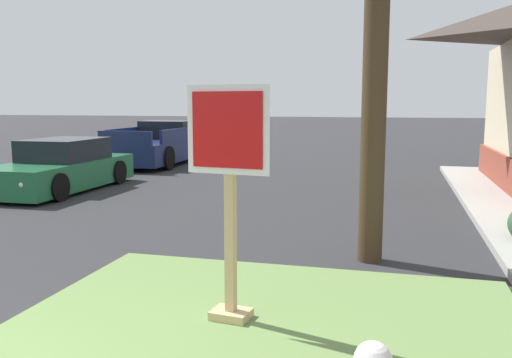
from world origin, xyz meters
TOP-DOWN VIEW (x-y plane):
  - grass_corner_patch at (2.22, 1.67)m, footprint 4.77×4.77m
  - stop_sign at (1.86, 2.23)m, footprint 0.80×0.32m
  - manhole_cover at (0.55, 2.58)m, footprint 0.70×0.70m
  - parked_sedan_green at (-4.55, 8.98)m, footprint 1.86×4.31m
  - pickup_truck_navy at (-4.68, 15.01)m, footprint 2.18×5.31m

SIDE VIEW (x-z plane):
  - manhole_cover at x=0.55m, z-range 0.00..0.02m
  - grass_corner_patch at x=2.22m, z-range 0.00..0.08m
  - parked_sedan_green at x=-4.55m, z-range -0.08..1.17m
  - pickup_truck_navy at x=-4.68m, z-range -0.12..1.36m
  - stop_sign at x=1.86m, z-range 0.09..2.29m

